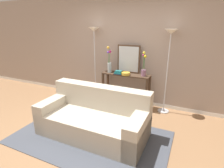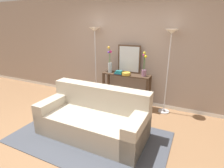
# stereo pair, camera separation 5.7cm
# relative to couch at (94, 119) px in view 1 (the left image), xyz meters

# --- Properties ---
(ground_plane) EXTENTS (16.00, 16.00, 0.02)m
(ground_plane) POSITION_rel_couch_xyz_m (-0.11, -0.16, -0.32)
(ground_plane) COLOR #936B47
(back_wall) EXTENTS (12.00, 0.15, 2.70)m
(back_wall) POSITION_rel_couch_xyz_m (-0.11, 1.76, 1.04)
(back_wall) COLOR white
(back_wall) RESTS_ON ground
(area_rug) EXTENTS (2.80, 1.64, 0.01)m
(area_rug) POSITION_rel_couch_xyz_m (-0.00, -0.16, -0.30)
(area_rug) COLOR #474C56
(area_rug) RESTS_ON ground
(couch) EXTENTS (2.00, 0.93, 0.88)m
(couch) POSITION_rel_couch_xyz_m (0.00, 0.00, 0.00)
(couch) COLOR #BCB29E
(couch) RESTS_ON ground
(console_table) EXTENTS (1.19, 0.33, 0.83)m
(console_table) POSITION_rel_couch_xyz_m (0.08, 1.45, 0.25)
(console_table) COLOR #473323
(console_table) RESTS_ON ground
(floor_lamp_left) EXTENTS (0.28, 0.28, 1.93)m
(floor_lamp_left) POSITION_rel_couch_xyz_m (-0.81, 1.48, 1.20)
(floor_lamp_left) COLOR silver
(floor_lamp_left) RESTS_ON ground
(floor_lamp_right) EXTENTS (0.28, 0.28, 1.90)m
(floor_lamp_right) POSITION_rel_couch_xyz_m (1.05, 1.48, 1.18)
(floor_lamp_right) COLOR silver
(floor_lamp_right) RESTS_ON ground
(wall_mirror) EXTENTS (0.58, 0.02, 0.69)m
(wall_mirror) POSITION_rel_couch_xyz_m (0.09, 1.59, 0.87)
(wall_mirror) COLOR #473323
(wall_mirror) RESTS_ON console_table
(vase_tall_flowers) EXTENTS (0.12, 0.12, 0.65)m
(vase_tall_flowers) POSITION_rel_couch_xyz_m (-0.36, 1.42, 0.75)
(vase_tall_flowers) COLOR silver
(vase_tall_flowers) RESTS_ON console_table
(vase_short_flowers) EXTENTS (0.11, 0.12, 0.57)m
(vase_short_flowers) POSITION_rel_couch_xyz_m (0.52, 1.45, 0.70)
(vase_short_flowers) COLOR gray
(vase_short_flowers) RESTS_ON console_table
(fruit_bowl) EXTENTS (0.21, 0.21, 0.07)m
(fruit_bowl) POSITION_rel_couch_xyz_m (0.11, 1.35, 0.56)
(fruit_bowl) COLOR gold
(fruit_bowl) RESTS_ON console_table
(book_stack) EXTENTS (0.21, 0.15, 0.09)m
(book_stack) POSITION_rel_couch_xyz_m (-0.08, 1.35, 0.56)
(book_stack) COLOR navy
(book_stack) RESTS_ON console_table
(book_row_under_console) EXTENTS (0.26, 0.18, 0.13)m
(book_row_under_console) POSITION_rel_couch_xyz_m (-0.27, 1.45, -0.25)
(book_row_under_console) COLOR tan
(book_row_under_console) RESTS_ON ground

